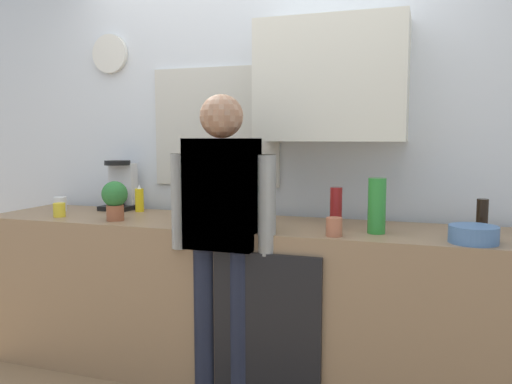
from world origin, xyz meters
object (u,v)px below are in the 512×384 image
(bottle_amber_beer, at_px, (189,199))
(person_guest, at_px, (222,223))
(cup_yellow_cup, at_px, (59,210))
(potted_plant, at_px, (115,198))
(person_at_sink, at_px, (222,223))
(bottle_green_wine, at_px, (263,201))
(coffee_maker, at_px, (120,188))
(cup_terracotta_mug, at_px, (334,227))
(bottle_clear_soda, at_px, (377,206))
(cup_white_mug, at_px, (60,204))
(mixing_bowl, at_px, (473,234))
(bottle_dark_sauce, at_px, (482,217))
(bottle_red_vinegar, at_px, (336,208))
(dish_soap, at_px, (139,200))

(bottle_amber_beer, relative_size, person_guest, 0.14)
(bottle_amber_beer, bearing_deg, cup_yellow_cup, -165.26)
(potted_plant, distance_m, person_at_sink, 0.75)
(bottle_amber_beer, bearing_deg, bottle_green_wine, -22.11)
(coffee_maker, bearing_deg, cup_terracotta_mug, -17.56)
(bottle_green_wine, relative_size, person_at_sink, 0.19)
(cup_yellow_cup, height_order, potted_plant, potted_plant)
(bottle_clear_soda, xyz_separation_m, cup_yellow_cup, (-1.88, -0.07, -0.10))
(cup_white_mug, relative_size, cup_terracotta_mug, 1.03)
(bottle_clear_soda, bearing_deg, mixing_bowl, -13.17)
(bottle_green_wine, xyz_separation_m, potted_plant, (-0.91, 0.00, -0.02))
(cup_terracotta_mug, xyz_separation_m, person_at_sink, (-0.56, -0.07, -0.00))
(bottle_dark_sauce, relative_size, bottle_amber_beer, 0.78)
(potted_plant, height_order, person_at_sink, person_at_sink)
(bottle_green_wine, xyz_separation_m, bottle_amber_beer, (-0.53, 0.22, -0.03))
(coffee_maker, xyz_separation_m, bottle_amber_beer, (0.61, -0.21, -0.03))
(coffee_maker, distance_m, bottle_amber_beer, 0.65)
(mixing_bowl, bearing_deg, bottle_red_vinegar, 165.41)
(person_at_sink, bearing_deg, bottle_amber_beer, 146.98)
(bottle_green_wine, relative_size, bottle_amber_beer, 1.30)
(bottle_dark_sauce, xyz_separation_m, potted_plant, (-1.98, -0.20, 0.04))
(mixing_bowl, bearing_deg, potted_plant, 179.11)
(coffee_maker, bearing_deg, bottle_clear_soda, -11.25)
(bottle_amber_beer, bearing_deg, potted_plant, -150.76)
(mixing_bowl, bearing_deg, person_guest, -174.95)
(bottle_amber_beer, relative_size, person_at_sink, 0.14)
(bottle_red_vinegar, relative_size, cup_white_mug, 2.32)
(cup_terracotta_mug, bearing_deg, bottle_green_wine, 170.70)
(cup_terracotta_mug, xyz_separation_m, potted_plant, (-1.29, 0.07, 0.09))
(bottle_dark_sauce, xyz_separation_m, person_at_sink, (-1.25, -0.33, -0.04))
(bottle_clear_soda, distance_m, mixing_bowl, 0.47)
(bottle_green_wine, height_order, bottle_clear_soda, bottle_green_wine)
(coffee_maker, xyz_separation_m, bottle_red_vinegar, (1.50, -0.27, -0.04))
(cup_white_mug, distance_m, potted_plant, 0.60)
(mixing_bowl, relative_size, potted_plant, 0.96)
(mixing_bowl, height_order, dish_soap, dish_soap)
(bottle_dark_sauce, xyz_separation_m, dish_soap, (-2.04, 0.16, -0.01))
(cup_terracotta_mug, height_order, potted_plant, potted_plant)
(person_guest, bearing_deg, cup_terracotta_mug, 168.72)
(bottle_amber_beer, relative_size, mixing_bowl, 1.05)
(bottle_dark_sauce, bearing_deg, cup_white_mug, 179.86)
(bottle_amber_beer, bearing_deg, dish_soap, 161.02)
(bottle_dark_sauce, relative_size, mixing_bowl, 0.82)
(person_guest, bearing_deg, bottle_red_vinegar, -170.69)
(cup_yellow_cup, bearing_deg, bottle_red_vinegar, 4.67)
(coffee_maker, bearing_deg, dish_soap, -17.43)
(bottle_amber_beer, height_order, cup_white_mug, bottle_amber_beer)
(cup_yellow_cup, bearing_deg, bottle_amber_beer, 14.74)
(bottle_clear_soda, height_order, bottle_dark_sauce, bottle_clear_soda)
(cup_terracotta_mug, relative_size, mixing_bowl, 0.42)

